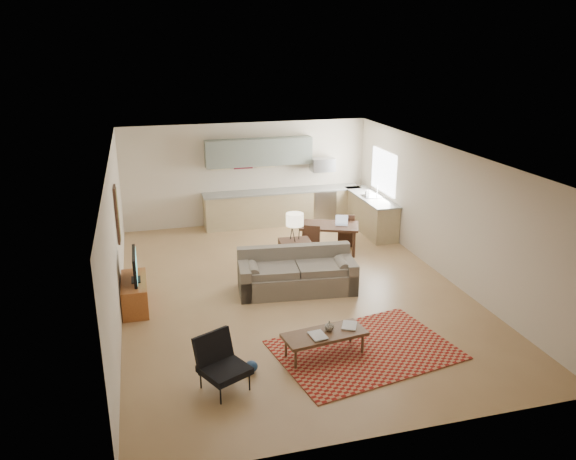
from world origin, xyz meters
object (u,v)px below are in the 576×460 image
object	(u,v)px
coffee_table	(324,344)
armchair	(224,365)
dining_table	(329,238)
sofa	(297,271)
console_table	(295,257)
tv_credenza	(135,294)

from	to	relation	value
coffee_table	armchair	size ratio (longest dim) A/B	1.67
dining_table	sofa	bearing A→B (deg)	-103.68
coffee_table	armchair	bearing A→B (deg)	-171.30
sofa	console_table	world-z (taller)	sofa
sofa	dining_table	distance (m)	2.28
tv_credenza	dining_table	size ratio (longest dim) A/B	0.89
coffee_table	console_table	world-z (taller)	console_table
sofa	armchair	size ratio (longest dim) A/B	3.01
sofa	dining_table	xyz separation A→B (m)	(1.31, 1.86, -0.08)
sofa	console_table	bearing A→B (deg)	83.25
sofa	armchair	distance (m)	3.48
coffee_table	armchair	world-z (taller)	armchair
coffee_table	console_table	xyz separation A→B (m)	(0.44, 3.29, 0.17)
sofa	console_table	xyz separation A→B (m)	(0.20, 0.86, -0.04)
sofa	console_table	distance (m)	0.89
tv_credenza	console_table	distance (m)	3.38
sofa	tv_credenza	bearing A→B (deg)	-175.12
console_table	tv_credenza	bearing A→B (deg)	-162.66
coffee_table	dining_table	size ratio (longest dim) A/B	0.99
tv_credenza	console_table	xyz separation A→B (m)	(3.28, 0.80, 0.10)
coffee_table	console_table	size ratio (longest dim) A/B	1.76
coffee_table	armchair	distance (m)	1.73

